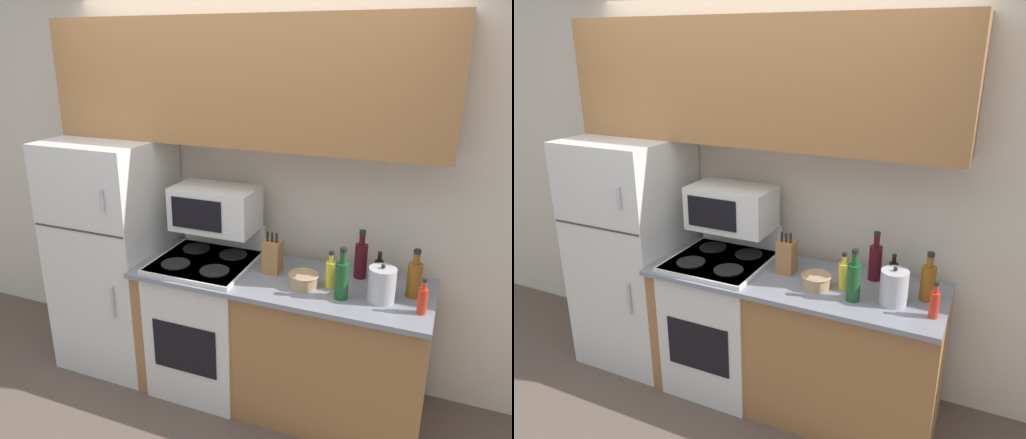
# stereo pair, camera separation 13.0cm
# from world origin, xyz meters

# --- Properties ---
(ground_plane) EXTENTS (12.00, 12.00, 0.00)m
(ground_plane) POSITION_xyz_m (0.00, 0.00, 0.00)
(ground_plane) COLOR brown
(wall_back) EXTENTS (8.00, 0.05, 2.55)m
(wall_back) POSITION_xyz_m (0.00, 0.72, 1.27)
(wall_back) COLOR beige
(wall_back) RESTS_ON ground_plane
(lower_cabinets) EXTENTS (1.80, 0.65, 0.89)m
(lower_cabinets) POSITION_xyz_m (0.35, 0.30, 0.45)
(lower_cabinets) COLOR #9E6B3D
(lower_cabinets) RESTS_ON ground_plane
(refrigerator) EXTENTS (0.71, 0.71, 1.63)m
(refrigerator) POSITION_xyz_m (-0.90, 0.34, 0.82)
(refrigerator) COLOR silver
(refrigerator) RESTS_ON ground_plane
(upper_cabinets) EXTENTS (2.51, 0.34, 0.74)m
(upper_cabinets) POSITION_xyz_m (0.00, 0.53, 2.00)
(upper_cabinets) COLOR #9E6B3D
(upper_cabinets) RESTS_ON refrigerator
(stove) EXTENTS (0.60, 0.63, 1.08)m
(stove) POSITION_xyz_m (-0.15, 0.29, 0.47)
(stove) COLOR silver
(stove) RESTS_ON ground_plane
(microwave) EXTENTS (0.54, 0.32, 0.28)m
(microwave) POSITION_xyz_m (-0.14, 0.43, 1.22)
(microwave) COLOR silver
(microwave) RESTS_ON stove
(knife_block) EXTENTS (0.10, 0.11, 0.26)m
(knife_block) POSITION_xyz_m (0.29, 0.34, 0.99)
(knife_block) COLOR #9E6B3D
(knife_block) RESTS_ON lower_cabinets
(bowl) EXTENTS (0.18, 0.18, 0.08)m
(bowl) POSITION_xyz_m (0.52, 0.22, 0.93)
(bowl) COLOR tan
(bowl) RESTS_ON lower_cabinets
(bottle_wine_red) EXTENTS (0.08, 0.08, 0.30)m
(bottle_wine_red) POSITION_xyz_m (0.80, 0.46, 1.01)
(bottle_wine_red) COLOR #470F19
(bottle_wine_red) RESTS_ON lower_cabinets
(bottle_hot_sauce) EXTENTS (0.05, 0.05, 0.20)m
(bottle_hot_sauce) POSITION_xyz_m (1.18, 0.16, 0.97)
(bottle_hot_sauce) COLOR red
(bottle_hot_sauce) RESTS_ON lower_cabinets
(bottle_soy_sauce) EXTENTS (0.05, 0.05, 0.18)m
(bottle_soy_sauce) POSITION_xyz_m (0.91, 0.47, 0.96)
(bottle_soy_sauce) COLOR black
(bottle_soy_sauce) RESTS_ON lower_cabinets
(bottle_whiskey) EXTENTS (0.08, 0.08, 0.28)m
(bottle_whiskey) POSITION_xyz_m (1.12, 0.34, 1.00)
(bottle_whiskey) COLOR brown
(bottle_whiskey) RESTS_ON lower_cabinets
(bottle_wine_green) EXTENTS (0.08, 0.08, 0.30)m
(bottle_wine_green) POSITION_xyz_m (0.76, 0.16, 1.01)
(bottle_wine_green) COLOR #194C23
(bottle_wine_green) RESTS_ON lower_cabinets
(bottle_cooking_spray) EXTENTS (0.06, 0.06, 0.22)m
(bottle_cooking_spray) POSITION_xyz_m (0.67, 0.27, 0.98)
(bottle_cooking_spray) COLOR gold
(bottle_cooking_spray) RESTS_ON lower_cabinets
(kettle) EXTENTS (0.15, 0.15, 0.22)m
(kettle) POSITION_xyz_m (0.96, 0.22, 0.99)
(kettle) COLOR #B7B7BC
(kettle) RESTS_ON lower_cabinets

